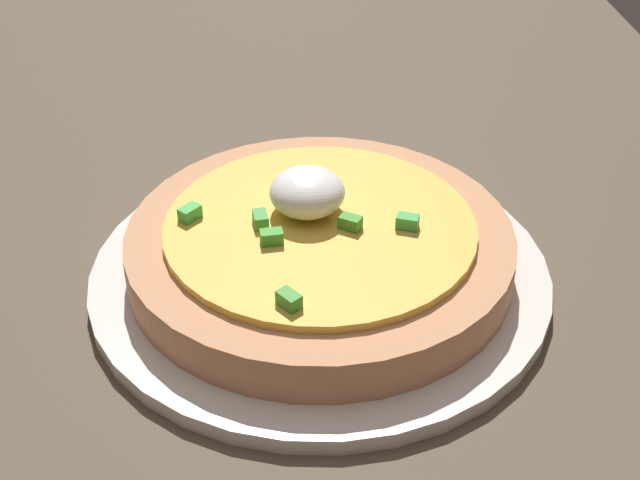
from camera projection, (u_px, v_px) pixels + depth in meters
The scene contains 3 objects.
dining_table at pixel (231, 329), 51.16cm from camera, with size 129.11×79.37×2.09cm, color brown.
plate at pixel (320, 273), 53.00cm from camera, with size 27.74×27.74×1.01cm, color silver.
pizza at pixel (320, 245), 51.81cm from camera, with size 23.00×23.00×5.84cm.
Camera 1 is at (-38.94, -2.35, 34.97)cm, focal length 48.79 mm.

